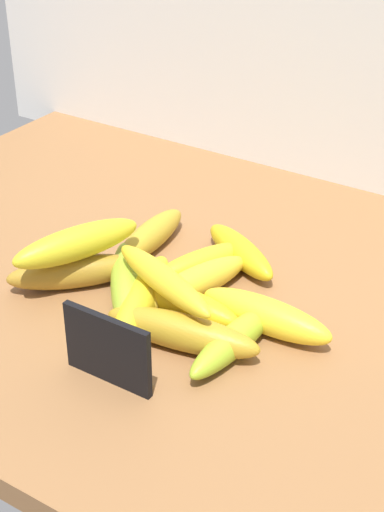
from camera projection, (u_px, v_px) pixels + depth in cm
name	position (u px, v px, depth cm)	size (l,w,h in cm)	color
counter_top	(181.00, 290.00, 105.43)	(110.00, 76.00, 3.00)	brown
chalkboard_sign	(108.00, 352.00, 85.48)	(11.00, 1.80, 8.40)	black
banana_0	(151.00, 236.00, 110.86)	(15.75, 3.96, 3.96)	#B39226
banana_1	(182.00, 332.00, 91.35)	(18.90, 4.33, 4.33)	#B38A22
banana_2	(234.00, 340.00, 90.72)	(16.62, 3.56, 3.56)	#99BA28
banana_3	(127.00, 283.00, 100.31)	(19.70, 4.09, 4.09)	#92B52E
banana_4	(180.00, 303.00, 96.48)	(16.47, 4.15, 4.15)	gold
banana_5	(240.00, 251.00, 107.33)	(15.20, 3.80, 3.80)	gold
banana_6	(75.00, 272.00, 102.51)	(17.27, 4.23, 4.23)	olive
banana_7	(195.00, 283.00, 100.47)	(17.21, 3.99, 3.99)	gold
banana_8	(203.00, 263.00, 105.03)	(15.19, 3.65, 3.65)	gold
banana_9	(166.00, 284.00, 100.72)	(16.22, 3.47, 3.47)	#C09716
banana_10	(266.00, 316.00, 94.09)	(17.08, 4.37, 4.37)	yellow
banana_11	(139.00, 297.00, 97.68)	(19.07, 4.17, 4.17)	yellow
banana_12	(77.00, 243.00, 100.32)	(17.44, 4.28, 4.28)	gold
banana_13	(163.00, 280.00, 94.12)	(18.45, 3.26, 3.26)	yellow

